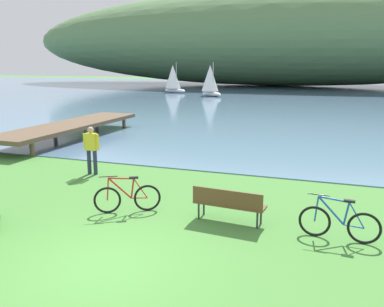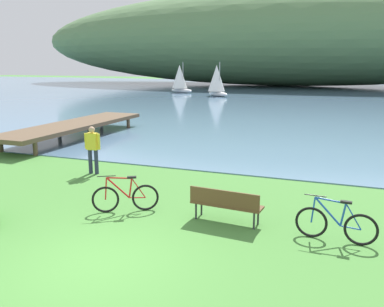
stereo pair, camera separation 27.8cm
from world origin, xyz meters
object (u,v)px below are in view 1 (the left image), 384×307
object	(u,v)px
person_at_shoreline	(91,147)
sailboat_mid_bay	(173,78)
bicycle_beside_path	(127,198)
bicycle_leaning_near_bench	(339,223)
park_bench_near_camera	(229,202)
sailboat_nearest_to_shore	(210,80)

from	to	relation	value
person_at_shoreline	sailboat_mid_bay	size ratio (longest dim) A/B	0.43
bicycle_beside_path	person_at_shoreline	distance (m)	4.29
person_at_shoreline	sailboat_mid_bay	xyz separation A→B (m)	(-12.69, 38.54, 0.92)
sailboat_mid_bay	bicycle_beside_path	bearing A→B (deg)	-69.27
sailboat_mid_bay	bicycle_leaning_near_bench	bearing A→B (deg)	-63.15
park_bench_near_camera	sailboat_mid_bay	bearing A→B (deg)	114.03
person_at_shoreline	sailboat_nearest_to_shore	world-z (taller)	sailboat_nearest_to_shore
park_bench_near_camera	bicycle_beside_path	bearing A→B (deg)	-176.01
person_at_shoreline	sailboat_nearest_to_shore	xyz separation A→B (m)	(-6.40, 34.67, 0.92)
sailboat_nearest_to_shore	park_bench_near_camera	bearing A→B (deg)	-72.05
bicycle_beside_path	sailboat_nearest_to_shore	world-z (taller)	sailboat_nearest_to_shore
person_at_shoreline	bicycle_leaning_near_bench	bearing A→B (deg)	-19.64
bicycle_leaning_near_bench	sailboat_mid_bay	bearing A→B (deg)	116.85
bicycle_beside_path	sailboat_mid_bay	size ratio (longest dim) A/B	0.40
person_at_shoreline	bicycle_beside_path	bearing A→B (deg)	-44.63
park_bench_near_camera	sailboat_nearest_to_shore	xyz separation A→B (m)	(-12.14, 37.46, 1.38)
person_at_shoreline	sailboat_mid_bay	bearing A→B (deg)	108.23
bicycle_leaning_near_bench	bicycle_beside_path	xyz separation A→B (m)	(-5.30, -0.01, 0.00)
park_bench_near_camera	bicycle_beside_path	distance (m)	2.72
park_bench_near_camera	bicycle_beside_path	size ratio (longest dim) A/B	1.18
bicycle_beside_path	sailboat_mid_bay	world-z (taller)	sailboat_mid_bay
bicycle_leaning_near_bench	park_bench_near_camera	bearing A→B (deg)	176.13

